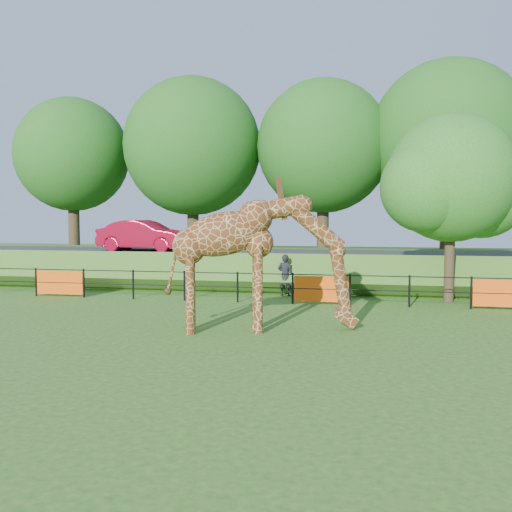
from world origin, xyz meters
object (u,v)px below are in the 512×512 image
(giraffe, at_px, (263,263))
(visitor, at_px, (285,275))
(car_blue, at_px, (141,237))
(car_red, at_px, (145,236))
(tree_east, at_px, (454,183))

(giraffe, height_order, visitor, giraffe)
(car_blue, distance_m, car_red, 1.12)
(car_blue, bearing_deg, giraffe, -151.17)
(giraffe, bearing_deg, car_red, 111.20)
(giraffe, distance_m, tree_east, 9.02)
(car_blue, relative_size, car_red, 0.82)
(tree_east, bearing_deg, giraffe, -131.71)
(car_red, bearing_deg, tree_east, -99.03)
(car_blue, height_order, car_red, car_red)
(car_red, height_order, visitor, car_red)
(car_blue, bearing_deg, tree_east, -116.26)
(car_blue, relative_size, visitor, 2.25)
(giraffe, height_order, car_red, giraffe)
(visitor, bearing_deg, giraffe, 100.19)
(giraffe, distance_m, car_blue, 14.04)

